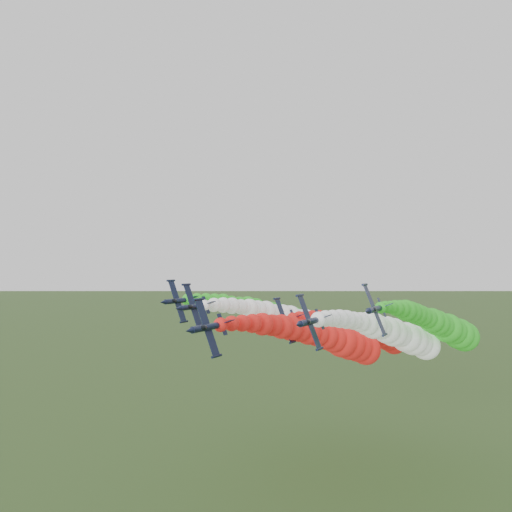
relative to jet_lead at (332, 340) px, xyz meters
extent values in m
cylinder|color=black|center=(-4.54, -40.55, 6.82)|extent=(1.33, 8.34, 1.33)
cone|color=black|center=(-4.54, -45.47, 6.82)|extent=(1.21, 1.67, 1.21)
cone|color=black|center=(-4.54, -36.01, 6.82)|extent=(1.21, 0.83, 1.21)
ellipsoid|color=black|center=(-4.19, -42.41, 6.96)|extent=(0.80, 1.74, 0.91)
cube|color=black|center=(-4.67, -40.74, 6.77)|extent=(3.45, 1.76, 8.29)
cylinder|color=black|center=(-6.34, -40.74, 10.89)|extent=(0.53, 2.41, 0.53)
cylinder|color=black|center=(-2.99, -40.74, 2.64)|extent=(0.53, 2.41, 0.53)
cube|color=black|center=(-3.55, -37.03, 7.22)|extent=(2.02, 1.39, 0.92)
cube|color=black|center=(-4.41, -37.03, 6.87)|extent=(1.41, 1.02, 3.30)
sphere|color=red|center=(-4.54, -37.31, 6.82)|extent=(2.26, 2.26, 2.26)
sphere|color=red|center=(-4.51, -34.10, 6.69)|extent=(2.52, 2.52, 2.52)
sphere|color=red|center=(-4.42, -30.89, 6.43)|extent=(2.83, 2.83, 2.83)
sphere|color=red|center=(-4.27, -27.69, 6.08)|extent=(3.29, 3.29, 3.29)
sphere|color=red|center=(-4.05, -24.48, 5.65)|extent=(4.02, 4.02, 4.02)
sphere|color=red|center=(-3.78, -21.27, 5.15)|extent=(3.97, 3.97, 3.97)
sphere|color=red|center=(-3.45, -18.06, 4.58)|extent=(4.58, 4.58, 4.58)
sphere|color=red|center=(-3.06, -14.85, 3.96)|extent=(4.79, 4.79, 4.79)
sphere|color=red|center=(-2.60, -11.64, 3.27)|extent=(4.70, 4.70, 4.70)
sphere|color=red|center=(-2.09, -8.44, 2.54)|extent=(5.15, 5.15, 5.15)
sphere|color=red|center=(-1.52, -5.23, 1.75)|extent=(5.02, 5.02, 5.02)
sphere|color=red|center=(-0.88, -2.02, 0.92)|extent=(5.56, 5.56, 5.56)
sphere|color=red|center=(-0.19, 1.19, 0.04)|extent=(5.88, 5.88, 5.88)
sphere|color=red|center=(0.57, 4.40, -0.89)|extent=(7.00, 7.00, 7.00)
sphere|color=red|center=(1.38, 7.60, -1.86)|extent=(7.09, 7.09, 7.09)
sphere|color=red|center=(2.26, 10.81, -2.87)|extent=(6.84, 6.84, 6.84)
sphere|color=red|center=(3.19, 14.02, -3.93)|extent=(7.09, 7.09, 7.09)
cylinder|color=black|center=(-17.08, -26.81, 8.42)|extent=(1.33, 8.34, 1.33)
cone|color=black|center=(-17.08, -31.72, 8.42)|extent=(1.21, 1.67, 1.21)
cone|color=black|center=(-17.08, -22.27, 8.42)|extent=(1.21, 0.83, 1.21)
ellipsoid|color=black|center=(-16.74, -28.66, 8.56)|extent=(0.80, 1.74, 0.91)
cube|color=black|center=(-17.21, -26.99, 8.37)|extent=(3.45, 1.76, 8.29)
cylinder|color=black|center=(-18.89, -26.99, 12.49)|extent=(0.53, 2.41, 0.53)
cylinder|color=black|center=(-15.54, -26.99, 4.25)|extent=(0.53, 2.41, 0.53)
cube|color=black|center=(-16.10, -23.29, 8.82)|extent=(2.02, 1.39, 0.92)
cube|color=black|center=(-16.95, -23.29, 8.47)|extent=(1.41, 1.02, 3.30)
sphere|color=white|center=(-17.08, -23.56, 8.42)|extent=(2.15, 2.15, 2.15)
sphere|color=white|center=(-17.05, -20.36, 8.29)|extent=(2.80, 2.80, 2.80)
sphere|color=white|center=(-16.96, -17.15, 8.04)|extent=(3.14, 3.14, 3.14)
sphere|color=white|center=(-16.81, -13.94, 7.68)|extent=(3.42, 3.42, 3.42)
sphere|color=white|center=(-16.60, -10.73, 7.25)|extent=(3.22, 3.22, 3.22)
sphere|color=white|center=(-16.33, -7.52, 6.75)|extent=(4.06, 4.06, 4.06)
sphere|color=white|center=(-16.00, -4.32, 6.18)|extent=(4.17, 4.17, 4.17)
sphere|color=white|center=(-15.60, -1.11, 5.56)|extent=(4.84, 4.84, 4.84)
sphere|color=white|center=(-15.15, 2.10, 4.88)|extent=(4.30, 4.30, 4.30)
sphere|color=white|center=(-14.64, 5.31, 4.14)|extent=(5.30, 5.30, 5.30)
sphere|color=white|center=(-14.06, 8.52, 3.36)|extent=(5.94, 5.94, 5.94)
sphere|color=white|center=(-13.43, 11.73, 2.52)|extent=(5.46, 5.46, 5.46)
sphere|color=white|center=(-12.73, 14.93, 1.64)|extent=(6.69, 6.69, 6.69)
sphere|color=white|center=(-11.98, 18.14, 0.71)|extent=(6.39, 6.39, 6.39)
sphere|color=white|center=(-11.16, 21.35, -0.26)|extent=(6.15, 6.15, 6.15)
sphere|color=white|center=(-10.29, 24.56, -1.27)|extent=(6.97, 6.97, 6.97)
sphere|color=white|center=(-9.35, 27.77, -2.32)|extent=(6.80, 6.80, 6.80)
cylinder|color=black|center=(7.20, -29.24, 7.18)|extent=(1.33, 8.34, 1.33)
cone|color=black|center=(7.20, -34.15, 7.18)|extent=(1.21, 1.67, 1.21)
cone|color=black|center=(7.20, -24.69, 7.18)|extent=(1.21, 0.83, 1.21)
ellipsoid|color=black|center=(7.54, -31.09, 7.32)|extent=(0.80, 1.74, 0.91)
cube|color=black|center=(7.07, -29.42, 7.13)|extent=(3.45, 1.76, 8.29)
cylinder|color=black|center=(5.39, -29.42, 11.25)|extent=(0.53, 2.41, 0.53)
cylinder|color=black|center=(8.74, -29.42, 3.01)|extent=(0.53, 2.41, 0.53)
cube|color=black|center=(8.18, -25.71, 7.58)|extent=(2.02, 1.39, 0.92)
cube|color=black|center=(7.33, -25.71, 7.23)|extent=(1.41, 1.02, 3.30)
sphere|color=white|center=(7.20, -25.99, 7.18)|extent=(2.59, 2.59, 2.59)
sphere|color=white|center=(7.23, -22.78, 7.05)|extent=(2.79, 2.79, 2.79)
sphere|color=white|center=(7.32, -19.58, 6.80)|extent=(2.99, 2.99, 2.99)
sphere|color=white|center=(7.47, -16.37, 6.44)|extent=(3.34, 3.34, 3.34)
sphere|color=white|center=(7.68, -13.16, 6.01)|extent=(3.50, 3.50, 3.50)
sphere|color=white|center=(7.95, -9.95, 5.51)|extent=(3.46, 3.46, 3.46)
sphere|color=white|center=(8.28, -6.74, 4.94)|extent=(3.85, 3.85, 3.85)
sphere|color=white|center=(8.68, -3.53, 4.32)|extent=(4.71, 4.71, 4.71)
sphere|color=white|center=(9.13, -0.33, 3.64)|extent=(5.45, 5.45, 5.45)
sphere|color=white|center=(9.64, 2.88, 2.90)|extent=(4.97, 4.97, 4.97)
sphere|color=white|center=(10.22, 6.09, 2.12)|extent=(5.91, 5.91, 5.91)
sphere|color=white|center=(10.85, 9.30, 1.28)|extent=(6.28, 6.28, 6.28)
sphere|color=white|center=(11.55, 12.51, 0.40)|extent=(5.58, 5.58, 5.58)
sphere|color=white|center=(12.30, 15.71, -0.53)|extent=(6.90, 6.90, 6.90)
sphere|color=white|center=(13.12, 18.92, -1.50)|extent=(7.14, 7.14, 7.14)
sphere|color=white|center=(13.99, 22.13, -2.51)|extent=(6.48, 6.48, 6.48)
sphere|color=white|center=(14.93, 25.34, -3.56)|extent=(7.04, 7.04, 7.04)
cylinder|color=black|center=(-25.06, -21.35, 8.91)|extent=(1.33, 8.34, 1.33)
cone|color=black|center=(-25.06, -26.26, 8.91)|extent=(1.21, 1.67, 1.21)
cone|color=black|center=(-25.06, -16.81, 8.91)|extent=(1.21, 0.83, 1.21)
ellipsoid|color=black|center=(-24.71, -23.21, 9.05)|extent=(0.80, 1.74, 0.91)
cube|color=black|center=(-25.18, -21.54, 8.86)|extent=(3.45, 1.76, 8.29)
cylinder|color=black|center=(-26.86, -21.54, 12.99)|extent=(0.53, 2.41, 0.53)
cylinder|color=black|center=(-23.51, -21.54, 4.74)|extent=(0.53, 2.41, 0.53)
cube|color=black|center=(-24.07, -17.83, 9.32)|extent=(2.02, 1.39, 0.92)
cube|color=black|center=(-24.93, -17.83, 8.97)|extent=(1.41, 1.02, 3.30)
sphere|color=green|center=(-25.06, -18.11, 8.91)|extent=(2.60, 2.60, 2.60)
sphere|color=green|center=(-25.03, -14.90, 8.79)|extent=(2.70, 2.70, 2.70)
sphere|color=green|center=(-24.93, -11.69, 8.53)|extent=(2.96, 2.96, 2.96)
sphere|color=green|center=(-24.78, -8.48, 8.18)|extent=(3.20, 3.20, 3.20)
sphere|color=green|center=(-24.57, -5.27, 7.75)|extent=(3.69, 3.69, 3.69)
sphere|color=green|center=(-24.30, -2.07, 7.24)|extent=(3.44, 3.44, 3.44)
sphere|color=green|center=(-23.97, 1.14, 6.68)|extent=(3.79, 3.79, 3.79)
sphere|color=green|center=(-23.58, 4.35, 6.05)|extent=(4.85, 4.85, 4.85)
sphere|color=green|center=(-23.12, 7.56, 5.37)|extent=(5.07, 5.07, 5.07)
sphere|color=green|center=(-22.61, 10.77, 4.64)|extent=(4.66, 4.66, 4.66)
sphere|color=green|center=(-22.04, 13.98, 3.85)|extent=(5.52, 5.52, 5.52)
sphere|color=green|center=(-21.40, 17.18, 3.01)|extent=(6.03, 6.03, 6.03)
sphere|color=green|center=(-20.71, 20.39, 2.13)|extent=(6.17, 6.17, 6.17)
sphere|color=green|center=(-19.95, 23.60, 1.21)|extent=(6.87, 6.87, 6.87)
sphere|color=green|center=(-19.14, 26.81, 0.24)|extent=(6.04, 6.04, 6.04)
sphere|color=green|center=(-18.26, 30.02, -0.78)|extent=(8.02, 8.02, 8.02)
sphere|color=green|center=(-17.32, 33.22, -1.83)|extent=(6.70, 6.70, 6.70)
cylinder|color=black|center=(14.92, -19.70, 8.73)|extent=(1.33, 8.34, 1.33)
cone|color=black|center=(14.92, -24.61, 8.73)|extent=(1.21, 1.67, 1.21)
cone|color=black|center=(14.92, -15.16, 8.73)|extent=(1.21, 0.83, 1.21)
ellipsoid|color=black|center=(15.26, -21.55, 8.87)|extent=(0.80, 1.74, 0.91)
cube|color=black|center=(14.79, -19.88, 8.68)|extent=(3.45, 1.76, 8.29)
cylinder|color=black|center=(13.12, -19.88, 12.80)|extent=(0.53, 2.41, 0.53)
cylinder|color=black|center=(16.47, -19.88, 4.56)|extent=(0.53, 2.41, 0.53)
cube|color=black|center=(15.91, -16.18, 9.13)|extent=(2.02, 1.39, 0.92)
cube|color=black|center=(15.05, -16.18, 8.78)|extent=(1.41, 1.02, 3.30)
sphere|color=green|center=(14.92, -16.45, 8.73)|extent=(2.04, 2.04, 2.04)
sphere|color=green|center=(14.95, -13.25, 8.61)|extent=(2.20, 2.20, 2.20)
sphere|color=green|center=(15.04, -10.04, 8.35)|extent=(2.41, 2.41, 2.41)
sphere|color=green|center=(15.19, -6.83, 7.99)|extent=(3.01, 3.01, 3.01)
sphere|color=green|center=(15.40, -3.62, 7.56)|extent=(3.52, 3.52, 3.52)
sphere|color=green|center=(15.68, -0.41, 7.06)|extent=(4.28, 4.28, 4.28)
sphere|color=green|center=(16.01, 2.80, 6.50)|extent=(4.41, 4.41, 4.41)
sphere|color=green|center=(16.40, 6.00, 5.87)|extent=(4.52, 4.52, 4.52)
sphere|color=green|center=(16.85, 9.21, 5.19)|extent=(4.54, 4.54, 4.54)
sphere|color=green|center=(17.37, 12.42, 4.45)|extent=(4.61, 4.61, 4.61)
sphere|color=green|center=(17.94, 15.63, 3.67)|extent=(5.60, 5.60, 5.60)
sphere|color=green|center=(18.58, 18.84, 2.83)|extent=(5.90, 5.90, 5.90)
sphere|color=green|center=(19.27, 22.04, 1.95)|extent=(5.55, 5.55, 5.55)
sphere|color=green|center=(20.02, 25.25, 1.02)|extent=(7.03, 7.03, 7.03)
sphere|color=green|center=(20.84, 28.46, 0.05)|extent=(6.70, 6.70, 6.70)
sphere|color=green|center=(21.72, 31.67, -0.96)|extent=(7.62, 7.62, 7.62)
sphere|color=green|center=(22.65, 34.88, -2.01)|extent=(7.57, 7.57, 7.57)
cylinder|color=black|center=(-3.93, -15.10, 5.53)|extent=(1.33, 8.34, 1.33)
cone|color=black|center=(-3.93, -20.01, 5.53)|extent=(1.21, 1.67, 1.21)
cone|color=black|center=(-3.93, -10.56, 5.53)|extent=(1.21, 0.83, 1.21)
ellipsoid|color=black|center=(-3.58, -16.96, 5.67)|extent=(0.80, 1.74, 0.91)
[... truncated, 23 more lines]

